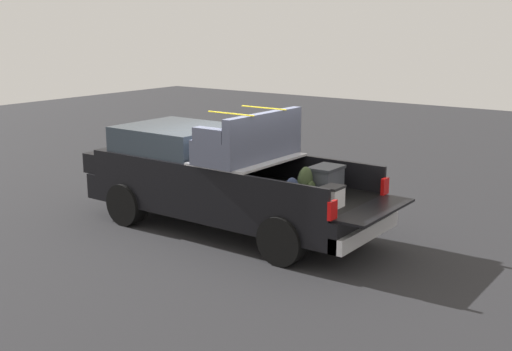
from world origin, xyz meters
The scene contains 2 objects.
ground_plane centered at (0.00, 0.00, 0.00)m, with size 40.00×40.00×0.00m, color #262628.
pickup_truck centered at (0.34, 0.00, 0.95)m, with size 6.05×2.08×2.23m.
Camera 1 is at (-7.04, 8.80, 3.67)m, focal length 45.30 mm.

